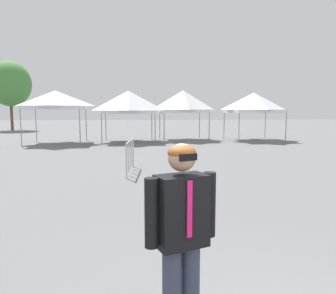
% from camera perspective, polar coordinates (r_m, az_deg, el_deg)
% --- Properties ---
extents(canopy_tent_behind_left, '(3.53, 3.53, 3.26)m').
position_cam_1_polar(canopy_tent_behind_left, '(21.30, -19.13, 7.80)').
color(canopy_tent_behind_left, '#9E9EA3').
rests_on(canopy_tent_behind_left, ground).
extents(canopy_tent_behind_right, '(3.43, 3.43, 3.32)m').
position_cam_1_polar(canopy_tent_behind_right, '(21.43, -6.94, 7.80)').
color(canopy_tent_behind_right, '#9E9EA3').
rests_on(canopy_tent_behind_right, ground).
extents(canopy_tent_far_right, '(3.20, 3.20, 3.42)m').
position_cam_1_polar(canopy_tent_far_right, '(22.71, 2.69, 7.95)').
color(canopy_tent_far_right, '#9E9EA3').
rests_on(canopy_tent_far_right, ground).
extents(canopy_tent_behind_center, '(3.43, 3.43, 3.26)m').
position_cam_1_polar(canopy_tent_behind_center, '(23.18, 14.81, 7.51)').
color(canopy_tent_behind_center, '#9E9EA3').
rests_on(canopy_tent_behind_center, ground).
extents(person_foreground, '(0.62, 0.37, 1.78)m').
position_cam_1_polar(person_foreground, '(2.79, 2.38, -14.75)').
color(person_foreground, '#33384C').
rests_on(person_foreground, ground).
extents(tree_behind_tents_right, '(4.18, 4.18, 7.08)m').
position_cam_1_polar(tree_behind_tents_right, '(37.56, -25.95, 9.92)').
color(tree_behind_tents_right, brown).
rests_on(tree_behind_tents_right, ground).
extents(crowd_barrier_near_person, '(0.25, 2.10, 1.08)m').
position_cam_1_polar(crowd_barrier_near_person, '(10.77, -6.67, -0.52)').
color(crowd_barrier_near_person, '#B7BABF').
rests_on(crowd_barrier_near_person, ground).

